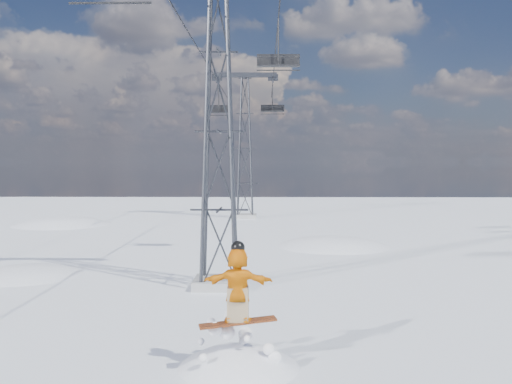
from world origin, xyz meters
TOP-DOWN VIEW (x-y plane):
  - ground at (0.00, 0.00)m, footprint 120.00×120.00m
  - lift_tower_near at (0.80, 8.00)m, footprint 5.20×1.80m
  - lift_tower_far at (0.80, 33.00)m, footprint 5.20×1.80m
  - haul_cables at (0.80, 19.50)m, footprint 4.46×51.00m
  - lift_chair_mid at (3.00, 13.78)m, footprint 1.93×0.55m
  - lift_chair_far at (-1.40, 34.71)m, footprint 2.15×0.62m
  - lift_chair_extra at (3.00, 36.03)m, footprint 1.97×0.57m

SIDE VIEW (x-z plane):
  - ground at x=0.00m, z-range 0.00..0.00m
  - lift_tower_near at x=0.80m, z-range -0.24..11.18m
  - lift_tower_far at x=0.80m, z-range -0.24..11.18m
  - lift_chair_far at x=-1.40m, z-range 7.38..10.05m
  - lift_chair_extra at x=3.00m, z-range 7.67..10.11m
  - lift_chair_mid at x=3.00m, z-range 7.74..10.13m
  - haul_cables at x=0.80m, z-range 10.82..10.88m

